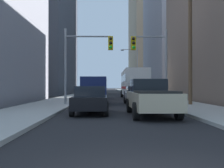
% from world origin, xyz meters
% --- Properties ---
extents(sidewalk_left, '(3.75, 160.00, 0.15)m').
position_xyz_m(sidewalk_left, '(-5.21, 50.00, 0.07)').
color(sidewalk_left, '#9E9E99').
rests_on(sidewalk_left, ground).
extents(sidewalk_right, '(3.75, 160.00, 0.15)m').
position_xyz_m(sidewalk_right, '(5.21, 50.00, 0.07)').
color(sidewalk_right, '#9E9E99').
rests_on(sidewalk_right, ground).
extents(city_bus, '(2.67, 11.53, 3.40)m').
position_xyz_m(city_bus, '(2.50, 27.74, 1.93)').
color(city_bus, silver).
rests_on(city_bus, ground).
extents(pickup_truck_beige, '(2.20, 5.43, 1.90)m').
position_xyz_m(pickup_truck_beige, '(1.56, 9.78, 0.93)').
color(pickup_truck_beige, '#C6B793').
rests_on(pickup_truck_beige, ground).
extents(cargo_van_navy, '(2.16, 5.22, 2.26)m').
position_xyz_m(cargo_van_navy, '(-1.75, 18.57, 1.29)').
color(cargo_van_navy, '#141E4C').
rests_on(cargo_van_navy, ground).
extents(sedan_black, '(1.95, 4.21, 1.52)m').
position_xyz_m(sedan_black, '(-1.59, 10.71, 0.77)').
color(sedan_black, black).
rests_on(sedan_black, ground).
extents(sedan_white, '(1.95, 4.23, 1.52)m').
position_xyz_m(sedan_white, '(1.77, 17.96, 0.77)').
color(sedan_white, white).
rests_on(sedan_white, ground).
extents(sedan_blue, '(1.95, 4.24, 1.52)m').
position_xyz_m(sedan_blue, '(-1.75, 27.97, 0.77)').
color(sedan_blue, navy).
rests_on(sedan_blue, ground).
extents(traffic_signal_near_left, '(3.79, 0.44, 6.00)m').
position_xyz_m(traffic_signal_near_left, '(-2.32, 16.52, 4.04)').
color(traffic_signal_near_left, gray).
rests_on(traffic_signal_near_left, ground).
extents(traffic_signal_near_right, '(2.85, 0.44, 6.00)m').
position_xyz_m(traffic_signal_near_right, '(2.75, 16.52, 4.00)').
color(traffic_signal_near_right, gray).
rests_on(traffic_signal_near_right, ground).
extents(utility_pole_right, '(2.20, 0.28, 10.31)m').
position_xyz_m(utility_pole_right, '(5.58, 15.79, 5.43)').
color(utility_pole_right, brown).
rests_on(utility_pole_right, ground).
extents(street_lamp_right, '(2.72, 0.32, 7.50)m').
position_xyz_m(street_lamp_right, '(3.58, 36.75, 4.57)').
color(street_lamp_right, gray).
rests_on(street_lamp_right, ground).
extents(building_left_mid_office, '(25.29, 24.24, 29.41)m').
position_xyz_m(building_left_mid_office, '(-20.76, 47.89, 14.70)').
color(building_left_mid_office, '#4C515B').
rests_on(building_left_mid_office, ground).
extents(building_right_mid_block, '(16.03, 22.93, 33.46)m').
position_xyz_m(building_right_mid_block, '(16.59, 51.26, 16.73)').
color(building_right_mid_block, '#93939E').
rests_on(building_right_mid_block, ground).
extents(building_right_far_highrise, '(24.28, 28.63, 48.37)m').
position_xyz_m(building_right_far_highrise, '(20.02, 86.05, 24.19)').
color(building_right_far_highrise, tan).
rests_on(building_right_far_highrise, ground).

